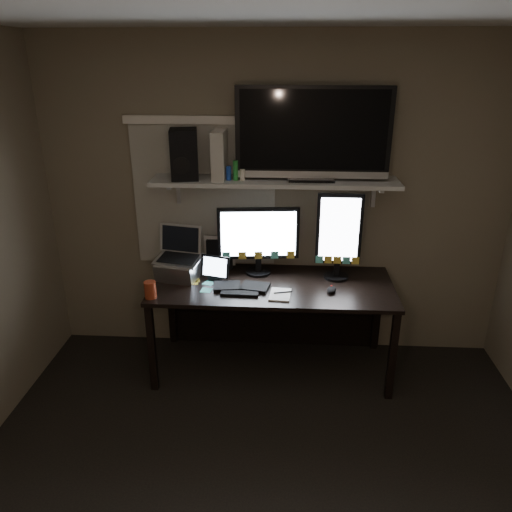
# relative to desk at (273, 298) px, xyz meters

# --- Properties ---
(ceiling) EXTENTS (3.60, 3.60, 0.00)m
(ceiling) POSITION_rel_desk_xyz_m (0.00, -1.55, 1.95)
(ceiling) COLOR silver
(ceiling) RESTS_ON back_wall
(back_wall) EXTENTS (3.60, 0.00, 3.60)m
(back_wall) POSITION_rel_desk_xyz_m (0.00, 0.25, 0.70)
(back_wall) COLOR #6F634F
(back_wall) RESTS_ON floor
(window_blinds) EXTENTS (1.10, 0.02, 1.10)m
(window_blinds) POSITION_rel_desk_xyz_m (-0.55, 0.24, 0.75)
(window_blinds) COLOR #BAB5A6
(window_blinds) RESTS_ON back_wall
(desk) EXTENTS (1.80, 0.75, 0.73)m
(desk) POSITION_rel_desk_xyz_m (0.00, 0.00, 0.00)
(desk) COLOR black
(desk) RESTS_ON floor
(wall_shelf) EXTENTS (1.80, 0.35, 0.03)m
(wall_shelf) POSITION_rel_desk_xyz_m (0.00, 0.08, 0.91)
(wall_shelf) COLOR #B6B6B1
(wall_shelf) RESTS_ON back_wall
(monitor_landscape) EXTENTS (0.63, 0.13, 0.55)m
(monitor_landscape) POSITION_rel_desk_xyz_m (-0.12, 0.07, 0.45)
(monitor_landscape) COLOR black
(monitor_landscape) RESTS_ON desk
(monitor_portrait) EXTENTS (0.34, 0.07, 0.68)m
(monitor_portrait) POSITION_rel_desk_xyz_m (0.48, 0.02, 0.51)
(monitor_portrait) COLOR black
(monitor_portrait) RESTS_ON desk
(keyboard) EXTENTS (0.42, 0.18, 0.03)m
(keyboard) POSITION_rel_desk_xyz_m (-0.23, -0.21, 0.19)
(keyboard) COLOR black
(keyboard) RESTS_ON desk
(mouse) EXTENTS (0.09, 0.11, 0.04)m
(mouse) POSITION_rel_desk_xyz_m (0.43, -0.23, 0.20)
(mouse) COLOR black
(mouse) RESTS_ON desk
(notepad) EXTENTS (0.16, 0.22, 0.01)m
(notepad) POSITION_rel_desk_xyz_m (0.06, -0.31, 0.18)
(notepad) COLOR silver
(notepad) RESTS_ON desk
(tablet) EXTENTS (0.24, 0.15, 0.20)m
(tablet) POSITION_rel_desk_xyz_m (-0.44, -0.07, 0.27)
(tablet) COLOR black
(tablet) RESTS_ON desk
(file_sorter) EXTENTS (0.21, 0.10, 0.26)m
(file_sorter) POSITION_rel_desk_xyz_m (-0.43, 0.17, 0.31)
(file_sorter) COLOR black
(file_sorter) RESTS_ON desk
(laptop) EXTENTS (0.39, 0.34, 0.38)m
(laptop) POSITION_rel_desk_xyz_m (-0.72, -0.05, 0.37)
(laptop) COLOR silver
(laptop) RESTS_ON desk
(cup) EXTENTS (0.10, 0.10, 0.12)m
(cup) POSITION_rel_desk_xyz_m (-0.85, -0.40, 0.24)
(cup) COLOR maroon
(cup) RESTS_ON desk
(sticky_notes) EXTENTS (0.39, 0.33, 0.00)m
(sticky_notes) POSITION_rel_desk_xyz_m (-0.49, -0.19, 0.18)
(sticky_notes) COLOR gold
(sticky_notes) RESTS_ON desk
(tv) EXTENTS (1.09, 0.20, 0.65)m
(tv) POSITION_rel_desk_xyz_m (0.26, 0.07, 1.25)
(tv) COLOR black
(tv) RESTS_ON wall_shelf
(game_console) EXTENTS (0.09, 0.29, 0.34)m
(game_console) POSITION_rel_desk_xyz_m (-0.40, 0.09, 1.10)
(game_console) COLOR silver
(game_console) RESTS_ON wall_shelf
(speaker) EXTENTS (0.23, 0.27, 0.35)m
(speaker) POSITION_rel_desk_xyz_m (-0.66, 0.07, 1.10)
(speaker) COLOR black
(speaker) RESTS_ON wall_shelf
(bottles) EXTENTS (0.23, 0.12, 0.14)m
(bottles) POSITION_rel_desk_xyz_m (-0.31, 0.03, 1.00)
(bottles) COLOR #A50F0C
(bottles) RESTS_ON wall_shelf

